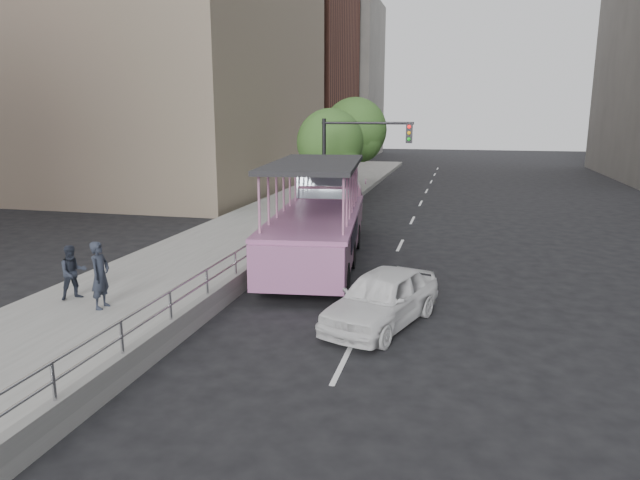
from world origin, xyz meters
TOP-DOWN VIEW (x-y plane):
  - ground at (0.00, 0.00)m, footprint 160.00×160.00m
  - sidewalk at (-5.75, 10.00)m, footprint 5.50×80.00m
  - kerb_wall at (-3.12, 2.00)m, footprint 0.24×30.00m
  - guardrail at (-3.12, 2.00)m, footprint 0.07×22.00m
  - duck_boat at (-1.73, 7.08)m, footprint 4.11×11.67m
  - car at (1.50, 0.57)m, footprint 3.03×4.63m
  - pedestrian_near at (-5.83, -0.74)m, footprint 0.46×0.68m
  - pedestrian_mid at (-7.05, -0.24)m, footprint 0.92×0.95m
  - parking_sign at (-3.00, 10.00)m, footprint 0.24×0.51m
  - traffic_signal at (-1.70, 12.50)m, footprint 4.20×0.32m
  - street_tree_near at (-3.30, 15.93)m, footprint 3.52×3.52m
  - street_tree_far at (-3.10, 21.93)m, footprint 3.97×3.97m
  - midrise_brick at (-18.00, 48.00)m, footprint 18.00×16.00m
  - midrise_stone_b at (-16.00, 64.00)m, footprint 16.00×14.00m

SIDE VIEW (x-z plane):
  - ground at x=0.00m, z-range 0.00..0.00m
  - sidewalk at x=-5.75m, z-range 0.00..0.30m
  - kerb_wall at x=-3.12m, z-range 0.30..0.66m
  - car at x=1.50m, z-range 0.00..1.47m
  - pedestrian_mid at x=-7.05m, z-range 0.30..1.84m
  - guardrail at x=-3.12m, z-range 0.79..1.50m
  - pedestrian_near at x=-5.83m, z-range 0.30..2.12m
  - duck_boat at x=-1.73m, z-range -0.49..3.30m
  - parking_sign at x=-3.00m, z-range 0.34..2.78m
  - traffic_signal at x=-1.70m, z-range 0.90..6.10m
  - street_tree_near at x=-3.30m, z-range 0.96..6.68m
  - street_tree_far at x=-3.10m, z-range 1.08..7.53m
  - midrise_stone_b at x=-16.00m, z-range 0.00..20.00m
  - midrise_brick at x=-18.00m, z-range 0.00..26.00m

